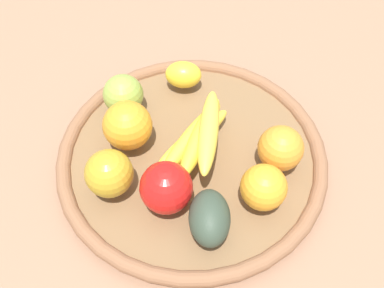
# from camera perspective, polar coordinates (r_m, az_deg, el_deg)

# --- Properties ---
(ground_plane) EXTENTS (2.40, 2.40, 0.00)m
(ground_plane) POSITION_cam_1_polar(r_m,az_deg,el_deg) (0.78, -0.00, -2.30)
(ground_plane) COLOR #91684E
(ground_plane) RESTS_ON ground
(basket) EXTENTS (0.44, 0.44, 0.03)m
(basket) POSITION_cam_1_polar(r_m,az_deg,el_deg) (0.77, -0.00, -1.62)
(basket) COLOR brown
(basket) RESTS_ON ground_plane
(apple_2) EXTENTS (0.10, 0.10, 0.08)m
(apple_2) POSITION_cam_1_polar(r_m,az_deg,el_deg) (0.67, -3.14, -5.29)
(apple_2) COLOR red
(apple_2) RESTS_ON basket
(apple_1) EXTENTS (0.08, 0.08, 0.07)m
(apple_1) POSITION_cam_1_polar(r_m,az_deg,el_deg) (0.80, -8.33, 5.95)
(apple_1) COLOR #8FA841
(apple_1) RESTS_ON basket
(avocado) EXTENTS (0.07, 0.09, 0.06)m
(avocado) POSITION_cam_1_polar(r_m,az_deg,el_deg) (0.66, 2.14, -8.92)
(avocado) COLOR #334132
(avocado) RESTS_ON basket
(orange_2) EXTENTS (0.08, 0.08, 0.07)m
(orange_2) POSITION_cam_1_polar(r_m,az_deg,el_deg) (0.73, 10.68, -0.50)
(orange_2) COLOR orange
(orange_2) RESTS_ON basket
(banana_bunch) EXTENTS (0.12, 0.17, 0.07)m
(banana_bunch) POSITION_cam_1_polar(r_m,az_deg,el_deg) (0.73, 0.77, 1.10)
(banana_bunch) COLOR yellow
(banana_bunch) RESTS_ON basket
(apple_0) EXTENTS (0.10, 0.10, 0.07)m
(apple_0) POSITION_cam_1_polar(r_m,az_deg,el_deg) (0.70, -10.00, -3.52)
(apple_0) COLOR #B79324
(apple_0) RESTS_ON basket
(orange_1) EXTENTS (0.08, 0.08, 0.07)m
(orange_1) POSITION_cam_1_polar(r_m,az_deg,el_deg) (0.69, 8.66, -5.20)
(orange_1) COLOR orange
(orange_1) RESTS_ON basket
(orange_0) EXTENTS (0.11, 0.11, 0.08)m
(orange_0) POSITION_cam_1_polar(r_m,az_deg,el_deg) (0.74, -7.81, 2.23)
(orange_0) COLOR orange
(orange_0) RESTS_ON basket
(lemon_0) EXTENTS (0.06, 0.05, 0.05)m
(lemon_0) POSITION_cam_1_polar(r_m,az_deg,el_deg) (0.83, -1.05, 8.39)
(lemon_0) COLOR yellow
(lemon_0) RESTS_ON basket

